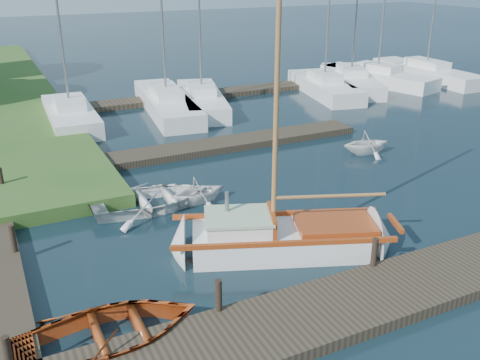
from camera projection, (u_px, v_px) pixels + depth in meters
name	position (u px, v px, depth m)	size (l,w,h in m)	color
ground	(240.00, 213.00, 17.89)	(160.00, 160.00, 0.00)	black
near_dock	(350.00, 304.00, 12.85)	(18.00, 2.20, 0.30)	#2E261E
far_dock	(216.00, 146.00, 24.06)	(14.00, 1.60, 0.30)	#2E261E
pontoon	(269.00, 88.00, 35.23)	(30.00, 1.60, 0.30)	#2E261E
mooring_post_0	(8.00, 354.00, 10.41)	(0.16, 0.16, 0.80)	black
mooring_post_1	(219.00, 295.00, 12.25)	(0.16, 0.16, 0.80)	black
mooring_post_2	(374.00, 252.00, 14.08)	(0.16, 0.16, 0.80)	black
mooring_post_4	(13.00, 239.00, 14.77)	(0.16, 0.16, 0.80)	black
mooring_post_5	(1.00, 178.00, 18.93)	(0.16, 0.16, 0.80)	black
sailboat	(285.00, 240.00, 15.46)	(7.37, 4.43, 9.83)	white
dinghy	(110.00, 328.00, 11.60)	(2.88, 4.03, 0.83)	maroon
tender_a	(151.00, 197.00, 18.12)	(2.94, 4.11, 0.85)	white
tender_b	(198.00, 189.00, 18.48)	(1.74, 2.01, 1.06)	white
tender_d	(367.00, 141.00, 23.31)	(1.88, 2.18, 1.15)	white
marina_boat_0	(70.00, 114.00, 27.55)	(2.48, 7.13, 10.62)	white
marina_boat_1	(166.00, 101.00, 30.07)	(3.40, 9.68, 9.80)	white
marina_boat_2	(202.00, 98.00, 30.72)	(4.26, 8.27, 10.42)	white
marina_boat_4	(324.00, 85.00, 34.00)	(3.81, 8.16, 11.11)	white
marina_boat_5	(351.00, 79.00, 35.95)	(5.38, 8.97, 11.25)	white
marina_boat_6	(377.00, 76.00, 36.85)	(4.39, 8.69, 11.20)	white
marina_boat_7	(426.00, 71.00, 38.39)	(2.48, 9.53, 12.93)	white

